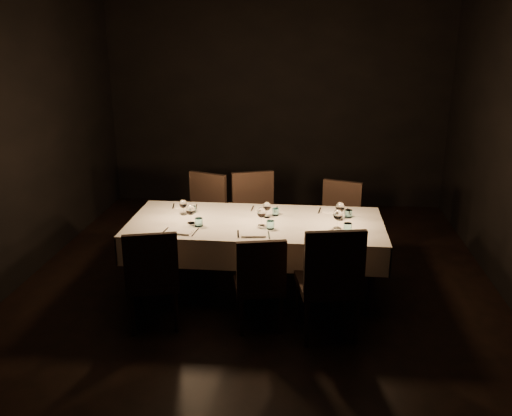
# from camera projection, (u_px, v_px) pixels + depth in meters

# --- Properties ---
(room) EXTENTS (5.01, 6.01, 3.01)m
(room) POSITION_uv_depth(u_px,v_px,m) (256.00, 149.00, 5.16)
(room) COLOR black
(room) RESTS_ON ground
(dining_table) EXTENTS (2.52, 1.12, 0.76)m
(dining_table) POSITION_uv_depth(u_px,v_px,m) (256.00, 228.00, 5.42)
(dining_table) COLOR black
(dining_table) RESTS_ON ground
(chair_near_left) EXTENTS (0.56, 0.56, 0.96)m
(chair_near_left) POSITION_uv_depth(u_px,v_px,m) (152.00, 275.00, 4.76)
(chair_near_left) COLOR black
(chair_near_left) RESTS_ON ground
(place_setting_near_left) EXTENTS (0.35, 0.41, 0.19)m
(place_setting_near_left) POSITION_uv_depth(u_px,v_px,m) (189.00, 219.00, 5.22)
(place_setting_near_left) COLOR beige
(place_setting_near_left) RESTS_ON dining_table
(chair_near_center) EXTENTS (0.51, 0.51, 0.89)m
(chair_near_center) POSITION_uv_depth(u_px,v_px,m) (260.00, 279.00, 4.75)
(chair_near_center) COLOR black
(chair_near_center) RESTS_ON ground
(place_setting_near_center) EXTENTS (0.35, 0.41, 0.19)m
(place_setting_near_center) POSITION_uv_depth(u_px,v_px,m) (261.00, 222.00, 5.16)
(place_setting_near_center) COLOR beige
(place_setting_near_center) RESTS_ON dining_table
(chair_near_right) EXTENTS (0.59, 0.59, 1.05)m
(chair_near_right) POSITION_uv_depth(u_px,v_px,m) (330.00, 279.00, 4.59)
(chair_near_right) COLOR black
(chair_near_right) RESTS_ON ground
(place_setting_near_right) EXTENTS (0.34, 0.41, 0.19)m
(place_setting_near_right) POSITION_uv_depth(u_px,v_px,m) (339.00, 224.00, 5.09)
(place_setting_near_right) COLOR beige
(place_setting_near_right) RESTS_ON dining_table
(chair_far_left) EXTENTS (0.61, 0.61, 0.99)m
(chair_far_left) POSITION_uv_depth(u_px,v_px,m) (203.00, 213.00, 6.32)
(chair_far_left) COLOR black
(chair_far_left) RESTS_ON ground
(place_setting_far_left) EXTENTS (0.31, 0.39, 0.16)m
(place_setting_far_left) POSITION_uv_depth(u_px,v_px,m) (186.00, 206.00, 5.65)
(place_setting_far_left) COLOR beige
(place_setting_far_left) RESTS_ON dining_table
(chair_far_center) EXTENTS (0.62, 0.62, 1.02)m
(chair_far_center) POSITION_uv_depth(u_px,v_px,m) (255.00, 213.00, 6.25)
(chair_far_center) COLOR black
(chair_far_center) RESTS_ON ground
(place_setting_far_center) EXTENTS (0.30, 0.39, 0.17)m
(place_setting_far_center) POSITION_uv_depth(u_px,v_px,m) (268.00, 208.00, 5.57)
(place_setting_far_center) COLOR beige
(place_setting_far_center) RESTS_ON dining_table
(chair_far_right) EXTENTS (0.57, 0.57, 0.94)m
(chair_far_right) POSITION_uv_depth(u_px,v_px,m) (339.00, 219.00, 6.18)
(chair_far_right) COLOR black
(chair_far_right) RESTS_ON ground
(place_setting_far_right) EXTENTS (0.35, 0.41, 0.19)m
(place_setting_far_right) POSITION_uv_depth(u_px,v_px,m) (340.00, 210.00, 5.50)
(place_setting_far_right) COLOR beige
(place_setting_far_right) RESTS_ON dining_table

